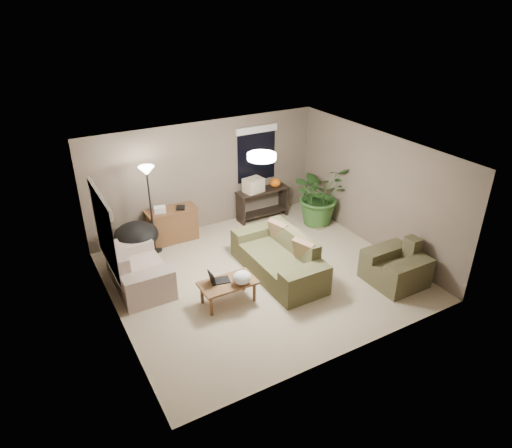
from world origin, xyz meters
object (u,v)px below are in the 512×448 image
papasan_chair (137,239)px  cat_scratching_post (319,219)px  console_table (263,202)px  main_sofa (280,260)px  desk (173,225)px  houseplant (319,200)px  floor_lamp (148,181)px  loveseat (138,272)px  coffee_table (228,285)px  armchair (396,268)px

papasan_chair → cat_scratching_post: 4.19m
console_table → papasan_chair: papasan_chair is taller
main_sofa → desk: main_sofa is taller
houseplant → cat_scratching_post: 0.43m
desk → floor_lamp: floor_lamp is taller
loveseat → cat_scratching_post: size_ratio=3.20×
papasan_chair → console_table: bearing=7.1°
coffee_table → houseplant: size_ratio=0.68×
main_sofa → armchair: size_ratio=2.20×
loveseat → console_table: bearing=21.2°
houseplant → desk: bearing=165.2°
armchair → coffee_table: armchair is taller
armchair → floor_lamp: floor_lamp is taller
armchair → houseplant: (0.23, 2.75, 0.28)m
armchair → desk: (-3.11, 3.63, 0.08)m
main_sofa → loveseat: same height
coffee_table → papasan_chair: papasan_chair is taller
desk → cat_scratching_post: bearing=-18.6°
console_table → armchair: bearing=-77.3°
armchair → loveseat: bearing=152.1°
loveseat → houseplant: size_ratio=1.08×
main_sofa → houseplant: size_ratio=1.49×
loveseat → floor_lamp: bearing=58.1°
papasan_chair → floor_lamp: 1.21m
papasan_chair → floor_lamp: size_ratio=0.61×
loveseat → houseplant: (4.53, 0.48, 0.28)m
coffee_table → desk: size_ratio=0.91×
desk → papasan_chair: papasan_chair is taller
main_sofa → coffee_table: size_ratio=2.20×
papasan_chair → houseplant: 4.27m
main_sofa → floor_lamp: size_ratio=1.15×
loveseat → coffee_table: (1.25, -1.29, 0.06)m
main_sofa → coffee_table: bearing=-164.7°
coffee_table → console_table: (2.24, 2.64, 0.08)m
loveseat → cat_scratching_post: 4.42m
floor_lamp → cat_scratching_post: size_ratio=3.82×
loveseat → cat_scratching_post: (4.41, 0.28, -0.08)m
cat_scratching_post → console_table: bearing=130.7°
armchair → floor_lamp: size_ratio=0.52×
cat_scratching_post → armchair: bearing=-92.4°
armchair → desk: armchair is taller
armchair → console_table: (-0.82, 3.63, 0.14)m
desk → papasan_chair: bearing=-156.0°
coffee_table → console_table: 3.47m
desk → console_table: size_ratio=0.85×
console_table → houseplant: houseplant is taller
main_sofa → papasan_chair: bearing=140.1°
papasan_chair → cat_scratching_post: papasan_chair is taller
coffee_table → desk: bearing=91.1°
desk → console_table: same height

